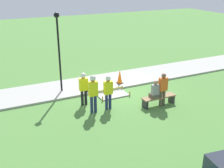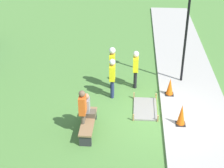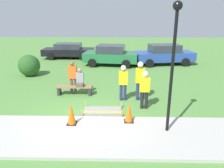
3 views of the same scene
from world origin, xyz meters
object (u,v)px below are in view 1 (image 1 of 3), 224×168
worker_trainee (84,86)px  worker_supervisor (108,90)px  worker_assistant (93,90)px  lamppost_near (58,42)px  traffic_cone_far_patch (88,84)px  person_seated_on_bench (155,91)px  bystander_in_orange_shirt (163,88)px  traffic_cone_near_patch (120,77)px  park_bench (159,99)px

worker_trainee → worker_supervisor: bearing=133.9°
worker_assistant → lamppost_near: size_ratio=0.44×
traffic_cone_far_patch → person_seated_on_bench: (-2.27, 3.03, 0.35)m
worker_supervisor → bystander_in_orange_shirt: 2.62m
traffic_cone_near_patch → worker_supervisor: (1.90, 2.55, 0.49)m
person_seated_on_bench → worker_assistant: 2.97m
lamppost_near → person_seated_on_bench: bearing=134.3°
lamppost_near → traffic_cone_far_patch: bearing=154.4°
traffic_cone_far_patch → worker_assistant: bearing=75.6°
traffic_cone_near_patch → lamppost_near: lamppost_near is taller
park_bench → bystander_in_orange_shirt: (-0.09, 0.16, 0.62)m
park_bench → traffic_cone_near_patch: bearing=-81.1°
traffic_cone_near_patch → person_seated_on_bench: person_seated_on_bench is taller
person_seated_on_bench → lamppost_near: size_ratio=0.21×
worker_assistant → bystander_in_orange_shirt: worker_assistant is taller
traffic_cone_near_patch → traffic_cone_far_patch: traffic_cone_near_patch is taller
person_seated_on_bench → worker_trainee: (2.99, -1.62, 0.17)m
traffic_cone_near_patch → person_seated_on_bench: 3.29m
traffic_cone_far_patch → person_seated_on_bench: person_seated_on_bench is taller
traffic_cone_near_patch → worker_trainee: size_ratio=0.49×
traffic_cone_near_patch → worker_assistant: bearing=44.4°
traffic_cone_far_patch → lamppost_near: lamppost_near is taller
traffic_cone_far_patch → worker_trainee: (0.72, 1.40, 0.52)m
person_seated_on_bench → park_bench: bearing=-170.1°
worker_supervisor → worker_assistant: worker_assistant is taller
park_bench → bystander_in_orange_shirt: 0.64m
park_bench → worker_trainee: 3.69m
traffic_cone_far_patch → worker_supervisor: size_ratio=0.43×
worker_trainee → park_bench: bearing=154.3°
traffic_cone_near_patch → worker_trainee: bearing=30.6°
traffic_cone_near_patch → worker_supervisor: 3.22m
worker_assistant → lamppost_near: lamppost_near is taller
person_seated_on_bench → bystander_in_orange_shirt: 0.41m
traffic_cone_near_patch → lamppost_near: 4.06m
traffic_cone_far_patch → traffic_cone_near_patch: bearing=-173.4°
traffic_cone_near_patch → lamppost_near: bearing=-6.3°
person_seated_on_bench → worker_trainee: worker_trainee is taller
bystander_in_orange_shirt → park_bench: bearing=-61.3°
person_seated_on_bench → traffic_cone_near_patch: bearing=-86.2°
traffic_cone_near_patch → worker_trainee: worker_trainee is taller
park_bench → worker_trainee: size_ratio=1.05×
bystander_in_orange_shirt → lamppost_near: lamppost_near is taller
person_seated_on_bench → bystander_in_orange_shirt: bearing=164.0°
traffic_cone_near_patch → traffic_cone_far_patch: size_ratio=1.11×
worker_assistant → person_seated_on_bench: bearing=167.1°
traffic_cone_near_patch → park_bench: (-0.50, 3.21, -0.17)m
worker_trainee → lamppost_near: 2.76m
lamppost_near → traffic_cone_near_patch: bearing=173.7°
worker_assistant → lamppost_near: bearing=-77.5°
traffic_cone_far_patch → worker_supervisor: bearing=94.0°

